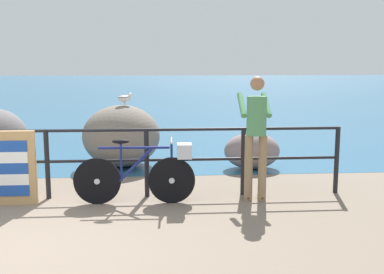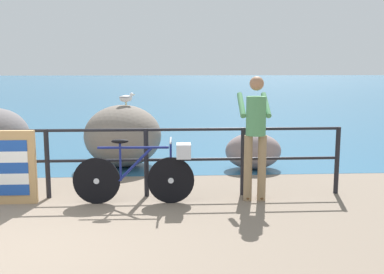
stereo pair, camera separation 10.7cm
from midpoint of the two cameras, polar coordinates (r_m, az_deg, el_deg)
ground_plane at (r=24.80m, az=-7.22°, el=4.20°), size 120.00×120.00×0.10m
sea_surface at (r=52.93m, az=-5.18°, el=6.71°), size 120.00×90.00×0.01m
promenade_railing at (r=6.95m, az=-17.21°, el=-2.18°), size 8.69×0.07×1.02m
bicycle at (r=6.44m, az=-5.48°, el=-4.25°), size 1.70×0.48×0.92m
person_at_railing at (r=6.55m, az=8.38°, el=0.61°), size 0.46×0.64×1.78m
folded_deckchair_stack at (r=6.88m, az=-21.85°, el=-3.54°), size 0.84×0.10×1.04m
breakwater_boulder_main at (r=8.89m, az=-8.28°, el=0.15°), size 1.48×1.50×1.19m
breakwater_boulder_right at (r=8.67m, az=7.99°, el=-1.74°), size 1.05×0.75×0.68m
seagull at (r=8.77m, az=-7.87°, el=4.86°), size 0.33×0.23×0.23m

